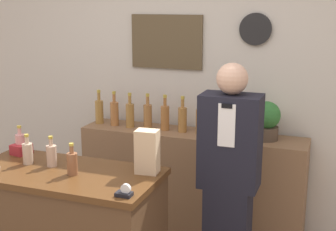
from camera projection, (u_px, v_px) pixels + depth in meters
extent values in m
cube|color=beige|center=(186.00, 75.00, 4.12)|extent=(5.20, 0.06, 2.70)
cube|color=brown|center=(167.00, 42.00, 4.07)|extent=(0.65, 0.02, 0.47)
cylinder|color=black|center=(255.00, 29.00, 3.77)|extent=(0.26, 0.03, 0.26)
cube|color=brown|center=(191.00, 182.00, 4.06)|extent=(1.92, 0.38, 0.90)
cube|color=#492B13|center=(64.00, 174.00, 2.92)|extent=(1.21, 0.59, 0.04)
cube|color=black|center=(230.00, 141.00, 3.14)|extent=(0.40, 0.24, 0.64)
cube|color=white|center=(227.00, 126.00, 3.00)|extent=(0.11, 0.01, 0.28)
cube|color=black|center=(227.00, 106.00, 2.96)|extent=(0.07, 0.01, 0.03)
sphere|color=tan|center=(232.00, 79.00, 3.04)|extent=(0.21, 0.21, 0.21)
cylinder|color=#4C3D2D|center=(266.00, 133.00, 3.75)|extent=(0.20, 0.20, 0.11)
sphere|color=#2D6B2D|center=(267.00, 115.00, 3.71)|extent=(0.22, 0.22, 0.22)
cube|color=tan|center=(147.00, 152.00, 2.86)|extent=(0.15, 0.11, 0.27)
cube|color=black|center=(124.00, 194.00, 2.54)|extent=(0.09, 0.06, 0.02)
cylinder|color=silver|center=(126.00, 189.00, 2.53)|extent=(0.06, 0.02, 0.06)
cube|color=maroon|center=(21.00, 149.00, 3.24)|extent=(0.13, 0.14, 0.07)
cylinder|color=tan|center=(20.00, 144.00, 3.25)|extent=(0.07, 0.07, 0.14)
cylinder|color=tan|center=(19.00, 131.00, 3.22)|extent=(0.02, 0.02, 0.05)
cylinder|color=#B29933|center=(19.00, 127.00, 3.22)|extent=(0.03, 0.03, 0.02)
cylinder|color=tan|center=(28.00, 154.00, 3.04)|extent=(0.07, 0.07, 0.14)
cylinder|color=tan|center=(27.00, 140.00, 3.02)|extent=(0.02, 0.02, 0.05)
cylinder|color=#B29933|center=(26.00, 135.00, 3.01)|extent=(0.03, 0.03, 0.02)
cylinder|color=tan|center=(52.00, 156.00, 3.00)|extent=(0.07, 0.07, 0.14)
cylinder|color=tan|center=(51.00, 142.00, 2.97)|extent=(0.02, 0.02, 0.05)
cylinder|color=#B29933|center=(50.00, 137.00, 2.97)|extent=(0.03, 0.03, 0.02)
cylinder|color=brown|center=(72.00, 164.00, 2.85)|extent=(0.07, 0.07, 0.14)
cylinder|color=brown|center=(72.00, 150.00, 2.83)|extent=(0.02, 0.02, 0.05)
cylinder|color=#B29933|center=(71.00, 145.00, 2.82)|extent=(0.03, 0.03, 0.02)
cylinder|color=olive|center=(99.00, 112.00, 4.24)|extent=(0.07, 0.07, 0.21)
cylinder|color=olive|center=(99.00, 97.00, 4.20)|extent=(0.03, 0.03, 0.07)
cylinder|color=#B29933|center=(99.00, 91.00, 4.19)|extent=(0.03, 0.03, 0.02)
cylinder|color=#A56736|center=(114.00, 114.00, 4.17)|extent=(0.07, 0.07, 0.21)
cylinder|color=#A56736|center=(114.00, 98.00, 4.14)|extent=(0.03, 0.03, 0.07)
cylinder|color=#B29933|center=(114.00, 93.00, 4.13)|extent=(0.03, 0.03, 0.02)
cylinder|color=#A17235|center=(130.00, 116.00, 4.10)|extent=(0.07, 0.07, 0.21)
cylinder|color=#A17235|center=(130.00, 100.00, 4.07)|extent=(0.03, 0.03, 0.07)
cylinder|color=#B29933|center=(130.00, 94.00, 4.06)|extent=(0.03, 0.03, 0.02)
cylinder|color=#9C6836|center=(148.00, 117.00, 4.07)|extent=(0.07, 0.07, 0.21)
cylinder|color=#9C6836|center=(148.00, 101.00, 4.03)|extent=(0.03, 0.03, 0.07)
cylinder|color=#B29933|center=(147.00, 95.00, 4.02)|extent=(0.03, 0.03, 0.02)
cylinder|color=#A06532|center=(165.00, 118.00, 4.02)|extent=(0.07, 0.07, 0.21)
cylinder|color=#A06532|center=(165.00, 102.00, 3.98)|extent=(0.03, 0.03, 0.07)
cylinder|color=#B29933|center=(165.00, 96.00, 3.97)|extent=(0.03, 0.03, 0.02)
cylinder|color=#A16D34|center=(182.00, 120.00, 3.96)|extent=(0.07, 0.07, 0.21)
cylinder|color=#A16D34|center=(183.00, 103.00, 3.92)|extent=(0.03, 0.03, 0.07)
cylinder|color=#B29933|center=(183.00, 98.00, 3.91)|extent=(0.03, 0.03, 0.02)
cylinder|color=#A37032|center=(200.00, 122.00, 3.89)|extent=(0.07, 0.07, 0.21)
cylinder|color=#A37032|center=(200.00, 105.00, 3.86)|extent=(0.03, 0.03, 0.07)
cylinder|color=#B29933|center=(201.00, 99.00, 3.85)|extent=(0.03, 0.03, 0.02)
cylinder|color=#A06A3E|center=(219.00, 123.00, 3.84)|extent=(0.07, 0.07, 0.21)
cylinder|color=#A06A3E|center=(220.00, 106.00, 3.81)|extent=(0.03, 0.03, 0.07)
cylinder|color=#B29933|center=(220.00, 101.00, 3.80)|extent=(0.03, 0.03, 0.02)
cylinder|color=#A1633B|center=(239.00, 125.00, 3.80)|extent=(0.07, 0.07, 0.21)
cylinder|color=#A1633B|center=(239.00, 108.00, 3.76)|extent=(0.03, 0.03, 0.07)
cylinder|color=#B29933|center=(239.00, 102.00, 3.75)|extent=(0.03, 0.03, 0.02)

